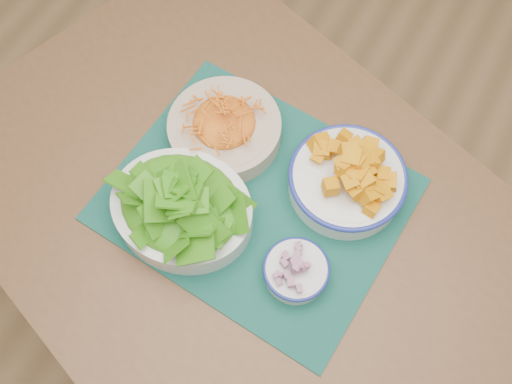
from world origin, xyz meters
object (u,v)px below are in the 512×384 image
squash_bowl (348,176)px  carrot_bowl (224,126)px  placemat (256,199)px  onion_bowl (296,270)px  lettuce_bowl (181,204)px  table (254,239)px

squash_bowl → carrot_bowl: bearing=-177.4°
placemat → onion_bowl: onion_bowl is taller
placemat → squash_bowl: size_ratio=2.09×
lettuce_bowl → onion_bowl: bearing=-4.4°
placemat → squash_bowl: squash_bowl is taller
lettuce_bowl → onion_bowl: lettuce_bowl is taller
squash_bowl → onion_bowl: bearing=-91.1°
carrot_bowl → placemat: bearing=-36.9°
table → squash_bowl: 0.24m
carrot_bowl → onion_bowl: carrot_bowl is taller
placemat → lettuce_bowl: size_ratio=1.89×
placemat → lettuce_bowl: 0.15m
table → lettuce_bowl: bearing=-137.6°
carrot_bowl → onion_bowl: bearing=-36.4°
lettuce_bowl → table: bearing=19.8°
table → onion_bowl: onion_bowl is taller
placemat → carrot_bowl: 0.16m
lettuce_bowl → onion_bowl: 0.24m
placemat → lettuce_bowl: lettuce_bowl is taller
carrot_bowl → lettuce_bowl: bearing=-84.0°
placemat → squash_bowl: (0.14, 0.10, 0.05)m
squash_bowl → lettuce_bowl: (-0.24, -0.20, 0.01)m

